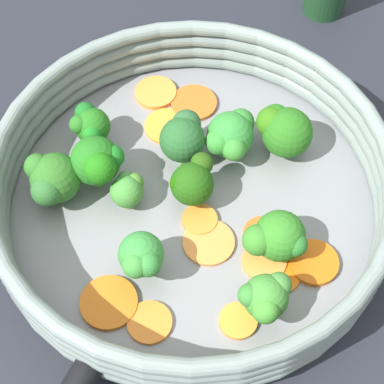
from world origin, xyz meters
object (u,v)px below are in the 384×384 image
at_px(broccoli_floret_4, 98,162).
at_px(carrot_slice_11, 263,235).
at_px(carrot_slice_6, 200,220).
at_px(carrot_slice_1, 150,322).
at_px(broccoli_floret_3, 141,257).
at_px(broccoli_floret_6, 283,129).
at_px(broccoli_floret_8, 278,237).
at_px(carrot_slice_9, 262,264).
at_px(carrot_slice_0, 238,321).
at_px(carrot_slice_10, 156,93).
at_px(broccoli_floret_2, 193,178).
at_px(carrot_slice_4, 167,126).
at_px(carrot_slice_7, 194,103).
at_px(carrot_slice_3, 278,274).
at_px(carrot_slice_2, 209,242).
at_px(broccoli_floret_7, 128,189).
at_px(broccoli_floret_9, 266,298).
at_px(broccoli_floret_1, 230,135).
at_px(carrot_slice_8, 109,303).
at_px(broccoli_floret_5, 52,179).
at_px(broccoli_floret_0, 90,126).
at_px(broccoli_floret_10, 184,136).
at_px(carrot_slice_5, 314,263).

bearing_deg(broccoli_floret_4, carrot_slice_11, -155.37).
bearing_deg(carrot_slice_6, carrot_slice_1, 111.96).
relative_size(broccoli_floret_3, broccoli_floret_6, 0.92).
xyz_separation_m(carrot_slice_1, broccoli_floret_8, (-0.03, -0.12, 0.02)).
xyz_separation_m(carrot_slice_6, carrot_slice_9, (-0.07, -0.01, 0.00)).
height_order(carrot_slice_0, carrot_slice_10, same).
xyz_separation_m(broccoli_floret_2, broccoli_floret_3, (-0.03, 0.08, 0.00)).
bearing_deg(carrot_slice_4, carrot_slice_11, 170.78).
bearing_deg(carrot_slice_11, carrot_slice_7, -23.01).
distance_m(broccoli_floret_2, broccoli_floret_8, 0.09).
height_order(carrot_slice_6, broccoli_floret_3, broccoli_floret_3).
xyz_separation_m(carrot_slice_3, carrot_slice_4, (0.18, -0.04, 0.00)).
xyz_separation_m(carrot_slice_2, broccoli_floret_7, (0.08, 0.02, 0.02)).
distance_m(carrot_slice_7, broccoli_floret_6, 0.10).
xyz_separation_m(broccoli_floret_3, broccoli_floret_9, (-0.09, -0.04, -0.00)).
relative_size(carrot_slice_7, broccoli_floret_3, 0.93).
bearing_deg(carrot_slice_7, broccoli_floret_4, 94.03).
bearing_deg(broccoli_floret_1, broccoli_floret_6, -130.45).
distance_m(carrot_slice_1, carrot_slice_11, 0.12).
xyz_separation_m(broccoli_floret_3, broccoli_floret_7, (0.06, -0.04, -0.01)).
bearing_deg(broccoli_floret_8, broccoli_floret_6, -51.23).
xyz_separation_m(broccoli_floret_6, broccoli_floret_7, (0.06, 0.14, -0.01)).
bearing_deg(carrot_slice_7, carrot_slice_8, 117.11).
bearing_deg(carrot_slice_2, carrot_slice_11, -126.43).
bearing_deg(broccoli_floret_2, broccoli_floret_5, 45.35).
bearing_deg(carrot_slice_2, broccoli_floret_9, 168.82).
xyz_separation_m(carrot_slice_7, broccoli_floret_0, (0.03, 0.10, 0.03)).
height_order(carrot_slice_1, broccoli_floret_8, broccoli_floret_8).
bearing_deg(broccoli_floret_8, carrot_slice_6, 20.70).
height_order(carrot_slice_11, broccoli_floret_5, broccoli_floret_5).
bearing_deg(broccoli_floret_10, carrot_slice_4, -18.41).
bearing_deg(carrot_slice_6, carrot_slice_10, -28.51).
height_order(carrot_slice_0, carrot_slice_1, same).
bearing_deg(broccoli_floret_3, carrot_slice_4, -50.50).
relative_size(carrot_slice_1, broccoli_floret_6, 0.69).
bearing_deg(broccoli_floret_0, broccoli_floret_2, -166.13).
xyz_separation_m(carrot_slice_2, broccoli_floret_6, (0.02, -0.12, 0.03)).
distance_m(carrot_slice_0, carrot_slice_10, 0.25).
relative_size(broccoli_floret_3, broccoli_floret_8, 1.03).
bearing_deg(broccoli_floret_6, broccoli_floret_1, 49.55).
relative_size(carrot_slice_10, broccoli_floret_6, 0.78).
relative_size(carrot_slice_3, carrot_slice_5, 0.86).
bearing_deg(carrot_slice_5, broccoli_floret_0, 12.38).
distance_m(carrot_slice_0, broccoli_floret_5, 0.20).
distance_m(carrot_slice_7, carrot_slice_9, 0.19).
bearing_deg(broccoli_floret_1, carrot_slice_6, 114.82).
bearing_deg(carrot_slice_10, carrot_slice_2, 151.85).
xyz_separation_m(carrot_slice_4, carrot_slice_10, (0.04, -0.02, 0.00)).
height_order(broccoli_floret_0, broccoli_floret_8, same).
height_order(carrot_slice_3, carrot_slice_5, carrot_slice_5).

